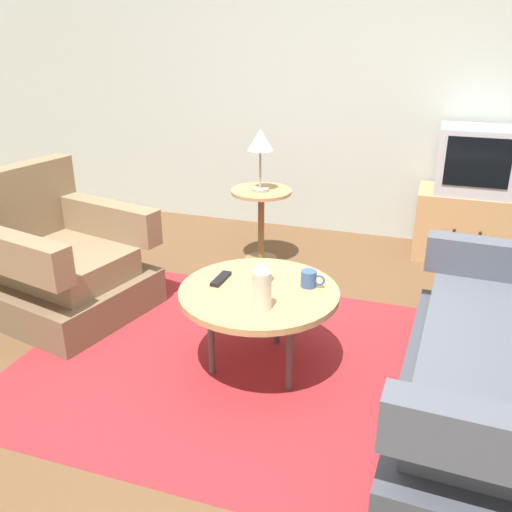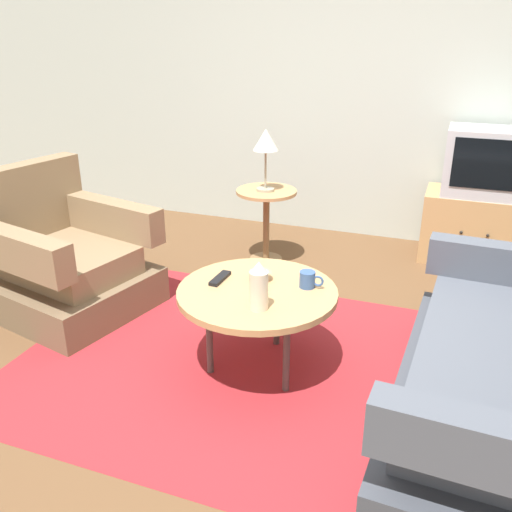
% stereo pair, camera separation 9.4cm
% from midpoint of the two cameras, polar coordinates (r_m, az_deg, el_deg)
% --- Properties ---
extents(ground_plane, '(16.00, 16.00, 0.00)m').
position_cam_midpoint_polar(ground_plane, '(3.03, 0.58, -12.72)').
color(ground_plane, brown).
extents(back_wall, '(9.00, 0.12, 2.70)m').
position_cam_midpoint_polar(back_wall, '(4.90, 11.05, 17.64)').
color(back_wall, '#B2BCB2').
rests_on(back_wall, ground).
extents(area_rug, '(2.63, 1.96, 0.00)m').
position_cam_midpoint_polar(area_rug, '(3.14, 0.99, -11.21)').
color(area_rug, maroon).
rests_on(area_rug, ground).
extents(armchair, '(1.09, 1.05, 0.92)m').
position_cam_midpoint_polar(armchair, '(3.83, -18.53, -0.62)').
color(armchair, brown).
rests_on(armchair, ground).
extents(couch, '(0.94, 1.77, 0.87)m').
position_cam_midpoint_polar(couch, '(2.80, 25.58, -11.49)').
color(couch, '#3E424B').
rests_on(couch, ground).
extents(coffee_table, '(0.84, 0.84, 0.47)m').
position_cam_midpoint_polar(coffee_table, '(2.92, 1.05, -4.05)').
color(coffee_table, tan).
rests_on(coffee_table, ground).
extents(side_table, '(0.46, 0.46, 0.58)m').
position_cam_midpoint_polar(side_table, '(4.30, 1.70, 4.65)').
color(side_table, tan).
rests_on(side_table, ground).
extents(tv_stand, '(0.78, 0.48, 0.54)m').
position_cam_midpoint_polar(tv_stand, '(4.72, 22.01, 2.76)').
color(tv_stand, tan).
rests_on(tv_stand, ground).
extents(television, '(0.57, 0.43, 0.50)m').
position_cam_midpoint_polar(television, '(4.57, 22.98, 8.87)').
color(television, '#B7B7BC').
rests_on(television, tv_stand).
extents(table_lamp, '(0.19, 0.19, 0.46)m').
position_cam_midpoint_polar(table_lamp, '(4.15, 1.67, 11.51)').
color(table_lamp, '#9E937A').
rests_on(table_lamp, side_table).
extents(vase, '(0.09, 0.09, 0.25)m').
position_cam_midpoint_polar(vase, '(2.66, 1.31, -3.12)').
color(vase, beige).
rests_on(vase, coffee_table).
extents(mug, '(0.13, 0.08, 0.09)m').
position_cam_midpoint_polar(mug, '(2.93, 6.28, -2.42)').
color(mug, '#335184').
rests_on(mug, coffee_table).
extents(bowl, '(0.12, 0.12, 0.05)m').
position_cam_midpoint_polar(bowl, '(3.00, 1.38, -2.04)').
color(bowl, tan).
rests_on(bowl, coffee_table).
extents(tv_remote_dark, '(0.06, 0.18, 0.02)m').
position_cam_midpoint_polar(tv_remote_dark, '(3.01, -2.81, -2.31)').
color(tv_remote_dark, black).
rests_on(tv_remote_dark, coffee_table).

